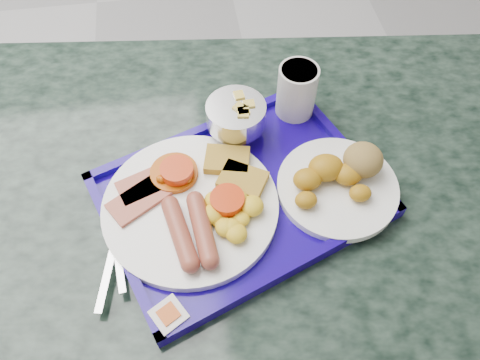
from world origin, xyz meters
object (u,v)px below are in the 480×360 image
Objects in this scene: table at (231,265)px; bread_plate at (340,179)px; tray at (240,196)px; main_plate at (196,204)px; juice_cup at (297,89)px; fruit_bowl at (236,115)px.

table is 0.29m from bread_plate.
bread_plate is at bearing -2.41° from tray.
bread_plate reaches higher than tray.
tray is 2.59× the size of bread_plate.
main_plate reaches higher than table.
juice_cup reaches higher than tray.
table is 0.23m from main_plate.
bread_plate is (0.18, 0.02, 0.23)m from table.
tray is 0.07m from main_plate.
juice_cup is at bearing 53.25° from tray.
juice_cup reaches higher than table.
table is 2.71× the size of tray.
fruit_bowl reaches higher than table.
tray is 0.14m from fruit_bowl.
fruit_bowl reaches higher than bread_plate.
bread_plate is (0.23, 0.01, 0.01)m from main_plate.
table is at bearing -102.54° from fruit_bowl.
table is 7.03× the size of bread_plate.
table is 14.13× the size of juice_cup.
main_plate is 0.26m from juice_cup.
tray is 0.16m from bread_plate.
juice_cup is at bearing 19.11° from fruit_bowl.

